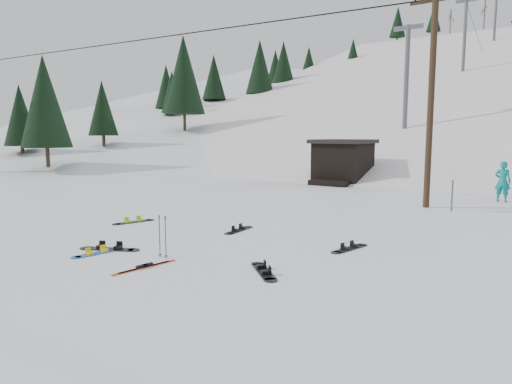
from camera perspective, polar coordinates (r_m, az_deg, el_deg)
The scene contains 19 objects.
ground at distance 9.61m, azimuth -15.36°, elevation -11.65°, with size 200.00×200.00×0.00m, color white.
ski_slope at distance 62.97m, azimuth 27.85°, elevation -7.46°, with size 60.00×75.00×45.00m, color white.
ridge_left at distance 70.29m, azimuth -3.52°, elevation -4.32°, with size 34.00×85.00×38.00m, color white.
treeline_left at distance 61.55m, azimuth -6.81°, elevation 4.33°, with size 20.00×64.00×10.00m, color black, non-canonical shape.
utility_pole at distance 20.44m, azimuth 21.05°, elevation 11.29°, with size 2.00×0.26×9.00m.
trail_sign at distance 19.79m, azimuth 23.39°, elevation 1.44°, with size 0.50×0.09×1.85m.
lift_hut at distance 29.33m, azimuth 10.77°, elevation 3.78°, with size 3.40×4.10×2.75m.
lift_tower_near at distance 37.71m, azimuth 18.34°, elevation 14.18°, with size 2.20×0.36×8.00m.
lift_tower_mid at distance 57.93m, azimuth 24.67°, elevation 17.84°, with size 2.20×0.36×8.00m.
lift_tower_far at distance 78.57m, azimuth 27.79°, elevation 19.52°, with size 2.20×0.36×8.00m.
hero_snowboard at distance 12.58m, azimuth -19.25°, elevation -7.18°, with size 0.43×1.38×0.10m.
hero_skis at distance 10.98m, azimuth -13.75°, elevation -9.07°, with size 0.33×1.68×0.09m.
ski_poles at distance 11.66m, azimuth -11.60°, elevation -5.42°, with size 0.29×0.08×1.06m.
board_scatter_a at distance 12.90m, azimuth -17.84°, elevation -6.74°, with size 1.53×0.92×0.12m.
board_scatter_b at distance 14.66m, azimuth -2.15°, elevation -4.75°, with size 0.37×1.47×0.10m.
board_scatter_c at distance 16.56m, azimuth -15.05°, elevation -3.59°, with size 0.62×1.50×0.11m.
board_scatter_d at distance 10.36m, azimuth 0.96°, elevation -9.83°, with size 1.23×1.13×0.11m.
board_scatter_f at distance 12.60m, azimuth 11.62°, elevation -6.89°, with size 0.51×1.45×0.10m.
skier_teal at distance 23.60m, azimuth 28.46°, elevation 1.17°, with size 0.68×0.45×1.86m, color #0C817B.
Camera 1 is at (7.08, -5.73, 3.07)m, focal length 32.00 mm.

